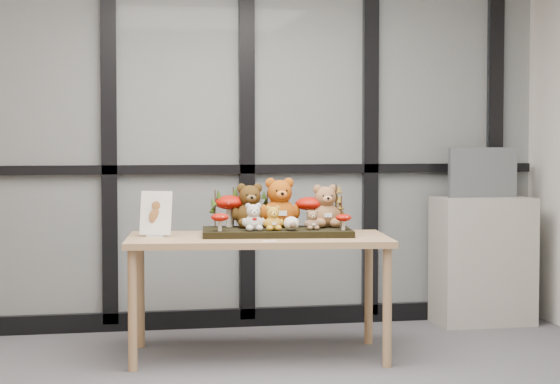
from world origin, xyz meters
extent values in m
plane|color=beige|center=(0.00, 2.50, 1.40)|extent=(5.00, 0.00, 5.00)
plane|color=beige|center=(0.00, -2.50, 1.40)|extent=(5.00, 0.00, 5.00)
cube|color=#2D383F|center=(0.00, 2.47, 1.40)|extent=(4.90, 0.02, 2.70)
cube|color=black|center=(0.00, 2.47, 0.06)|extent=(4.90, 0.06, 0.12)
cube|color=black|center=(0.00, 2.47, 1.05)|extent=(4.90, 0.06, 0.06)
cube|color=black|center=(-0.45, 2.47, 1.40)|extent=(0.10, 0.06, 2.70)
cube|color=black|center=(0.45, 2.47, 1.40)|extent=(0.10, 0.06, 2.70)
cube|color=black|center=(1.30, 2.47, 1.40)|extent=(0.10, 0.06, 2.70)
cube|color=black|center=(2.20, 2.47, 1.40)|extent=(0.10, 0.06, 2.70)
cube|color=#A27B58|center=(0.35, 1.52, 0.68)|extent=(1.56, 0.92, 0.04)
cylinder|color=#A27B58|center=(-0.37, 1.29, 0.33)|extent=(0.05, 0.05, 0.66)
cylinder|color=#A27B58|center=(-0.29, 1.92, 0.33)|extent=(0.05, 0.05, 0.66)
cylinder|color=#A27B58|center=(1.00, 1.11, 0.33)|extent=(0.05, 0.05, 0.66)
cylinder|color=#A27B58|center=(1.08, 1.75, 0.33)|extent=(0.05, 0.05, 0.66)
cube|color=black|center=(0.47, 1.56, 0.71)|extent=(0.90, 0.53, 0.04)
cube|color=silver|center=(-0.22, 1.61, 0.70)|extent=(0.11, 0.09, 0.01)
cube|color=white|center=(-0.22, 1.61, 0.83)|extent=(0.19, 0.12, 0.25)
ellipsoid|color=brown|center=(-0.22, 1.60, 0.81)|extent=(0.08, 0.01, 0.09)
ellipsoid|color=brown|center=(-0.22, 1.60, 0.87)|extent=(0.05, 0.01, 0.05)
cube|color=white|center=(0.36, 1.22, 0.70)|extent=(0.08, 0.03, 0.00)
cube|color=gray|center=(2.03, 2.24, 0.43)|extent=(0.64, 0.37, 0.86)
cube|color=#515459|center=(2.03, 2.26, 1.02)|extent=(0.47, 0.05, 0.34)
cube|color=black|center=(2.03, 2.24, 1.02)|extent=(0.42, 0.00, 0.28)
camera|label=1|loc=(-0.67, -4.14, 1.25)|focal=65.00mm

